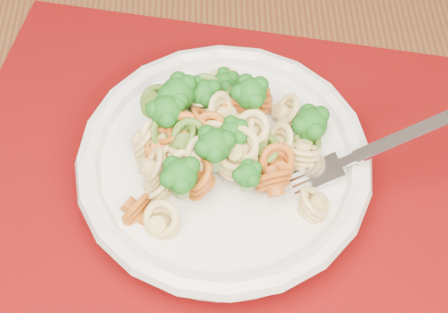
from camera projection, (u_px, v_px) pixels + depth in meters
name	position (u px, v px, depth m)	size (l,w,h in m)	color
dining_table	(282.00, 118.00, 0.69)	(1.58, 1.27, 0.71)	#563518
placemat	(225.00, 188.00, 0.53)	(0.47, 0.37, 0.00)	#600704
pasta_bowl	(224.00, 164.00, 0.51)	(0.24, 0.24, 0.05)	silver
pasta_broccoli_heap	(224.00, 152.00, 0.49)	(0.20, 0.20, 0.06)	tan
fork	(325.00, 170.00, 0.48)	(0.19, 0.02, 0.01)	silver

